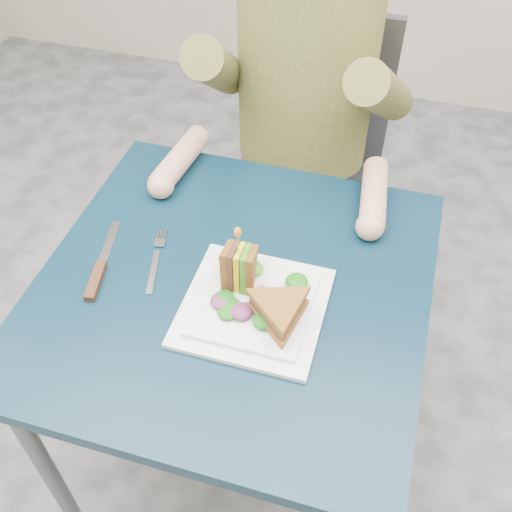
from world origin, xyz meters
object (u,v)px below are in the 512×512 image
(fork, at_px, (156,261))
(diner, at_px, (306,53))
(table, at_px, (234,308))
(plate, at_px, (254,306))
(sandwich_upright, at_px, (239,268))
(sandwich_flat, at_px, (279,311))
(knife, at_px, (98,273))
(chair, at_px, (307,154))

(fork, bearing_deg, diner, 73.87)
(table, distance_m, fork, 0.18)
(table, xyz_separation_m, plate, (0.06, -0.05, 0.09))
(table, bearing_deg, sandwich_upright, -17.65)
(table, xyz_separation_m, sandwich_flat, (0.11, -0.07, 0.12))
(diner, xyz_separation_m, knife, (-0.26, -0.63, -0.18))
(sandwich_flat, bearing_deg, table, 146.34)
(sandwich_flat, height_order, fork, sandwich_flat)
(plate, relative_size, sandwich_flat, 1.37)
(chair, distance_m, sandwich_flat, 0.81)
(sandwich_upright, bearing_deg, plate, -46.99)
(chair, xyz_separation_m, sandwich_flat, (0.11, -0.77, 0.23))
(plate, height_order, fork, plate)
(diner, height_order, sandwich_flat, diner)
(diner, distance_m, sandwich_upright, 0.60)
(diner, height_order, knife, diner)
(chair, relative_size, sandwich_upright, 6.75)
(diner, bearing_deg, plate, -84.77)
(fork, relative_size, knife, 0.81)
(diner, distance_m, fork, 0.62)
(table, height_order, sandwich_flat, sandwich_flat)
(table, relative_size, fork, 4.23)
(chair, bearing_deg, sandwich_upright, -88.72)
(diner, distance_m, plate, 0.66)
(diner, distance_m, knife, 0.71)
(table, relative_size, diner, 1.01)
(fork, bearing_deg, sandwich_upright, -4.48)
(chair, relative_size, fork, 5.24)
(knife, bearing_deg, table, 12.09)
(plate, xyz_separation_m, fork, (-0.22, 0.06, -0.01))
(sandwich_flat, bearing_deg, plate, 155.56)
(table, xyz_separation_m, diner, (-0.00, 0.58, 0.26))
(plate, bearing_deg, sandwich_upright, 133.01)
(chair, bearing_deg, diner, -90.00)
(fork, xyz_separation_m, knife, (-0.09, -0.06, 0.00))
(table, height_order, plate, plate)
(chair, xyz_separation_m, knife, (-0.26, -0.75, 0.20))
(sandwich_upright, bearing_deg, fork, 175.52)
(table, distance_m, sandwich_upright, 0.13)
(sandwich_flat, bearing_deg, fork, 163.13)
(fork, distance_m, knife, 0.11)
(table, bearing_deg, knife, -167.91)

